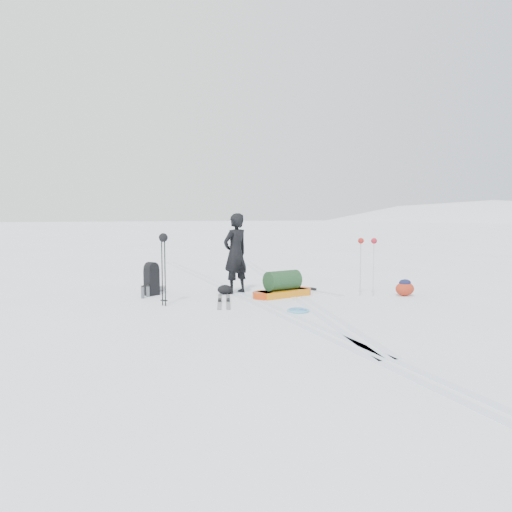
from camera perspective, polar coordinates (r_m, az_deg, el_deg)
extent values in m
plane|color=white|center=(11.10, -0.55, -5.00)|extent=(200.00, 200.00, 0.00)
ellipsoid|color=white|center=(157.13, 24.41, -24.78)|extent=(256.00, 192.00, 160.00)
cube|color=silver|center=(11.07, -1.15, -5.01)|extent=(1.40, 17.97, 0.01)
cube|color=silver|center=(11.14, 0.04, -4.95)|extent=(1.40, 17.97, 0.01)
cube|color=silver|center=(13.37, 2.23, -3.27)|extent=(2.09, 13.88, 0.01)
cube|color=silver|center=(13.46, 3.19, -3.23)|extent=(2.09, 13.88, 0.01)
imported|color=black|center=(11.86, -2.36, 0.29)|extent=(0.83, 0.73, 1.91)
cube|color=orange|center=(11.51, 3.04, -4.27)|extent=(1.31, 0.84, 0.15)
cylinder|color=red|center=(11.85, 5.20, -4.01)|extent=(0.56, 0.56, 0.15)
cylinder|color=#C2380B|center=(11.19, 0.75, -4.53)|extent=(0.56, 0.56, 0.15)
cylinder|color=#16311A|center=(11.47, 3.05, -2.79)|extent=(0.91, 0.66, 0.45)
cube|color=black|center=(11.88, -11.84, -2.95)|extent=(0.38, 0.36, 0.61)
cylinder|color=black|center=(11.84, -11.87, -1.39)|extent=(0.37, 0.34, 0.30)
cube|color=black|center=(12.01, -11.31, -3.28)|extent=(0.15, 0.17, 0.26)
cylinder|color=slate|center=(12.37, -11.21, -3.76)|extent=(0.41, 0.45, 0.13)
cylinder|color=black|center=(10.49, -10.68, -1.83)|extent=(0.03, 0.03, 1.39)
cylinder|color=black|center=(10.41, -10.36, -1.87)|extent=(0.03, 0.03, 1.39)
torus|color=black|center=(10.57, -10.63, -5.00)|extent=(0.11, 0.11, 0.01)
torus|color=black|center=(10.50, -10.30, -5.06)|extent=(0.11, 0.11, 0.01)
sphere|color=black|center=(10.38, -10.55, 2.09)|extent=(0.19, 0.19, 0.19)
cylinder|color=#B2B4B9|center=(11.79, 11.85, -1.43)|extent=(0.03, 0.03, 1.26)
cylinder|color=silver|center=(11.80, 13.27, -1.45)|extent=(0.03, 0.03, 1.26)
torus|color=#B9BCC1|center=(11.86, 11.80, -3.99)|extent=(0.11, 0.11, 0.01)
torus|color=#B4B6BC|center=(11.87, 13.22, -4.01)|extent=(0.11, 0.11, 0.01)
sphere|color=maroon|center=(11.73, 11.90, 1.71)|extent=(0.14, 0.14, 0.14)
sphere|color=maroon|center=(11.75, 13.34, 1.69)|extent=(0.14, 0.14, 0.14)
cube|color=gray|center=(10.85, -3.21, -5.20)|extent=(0.52, 1.79, 0.02)
cube|color=gray|center=(10.85, -4.17, -5.20)|extent=(0.52, 1.79, 0.02)
cube|color=black|center=(10.84, -3.21, -5.03)|extent=(0.11, 0.19, 0.05)
cube|color=black|center=(10.85, -4.17, -5.03)|extent=(0.11, 0.19, 0.05)
cube|color=white|center=(12.28, 5.80, -4.02)|extent=(0.79, 1.93, 0.02)
cube|color=silver|center=(12.42, 6.48, -3.92)|extent=(0.79, 1.93, 0.02)
cube|color=black|center=(12.27, 5.80, -3.85)|extent=(0.14, 0.22, 0.06)
cube|color=black|center=(12.41, 6.48, -3.76)|extent=(0.14, 0.22, 0.06)
torus|color=#54B2CE|center=(9.80, 4.83, -6.23)|extent=(0.51, 0.51, 0.04)
torus|color=#528CC7|center=(9.84, 4.80, -6.13)|extent=(0.40, 0.40, 0.04)
ellipsoid|color=maroon|center=(12.08, 16.64, -3.62)|extent=(0.51, 0.42, 0.32)
ellipsoid|color=#111533|center=(12.06, 16.66, -2.94)|extent=(0.33, 0.28, 0.16)
cylinder|color=#56575D|center=(11.52, -12.84, -4.10)|extent=(0.08, 0.08, 0.26)
cylinder|color=slate|center=(11.70, -12.23, -4.00)|extent=(0.08, 0.08, 0.24)
cylinder|color=black|center=(11.50, -12.85, -3.39)|extent=(0.07, 0.07, 0.03)
cylinder|color=black|center=(11.68, -12.25, -3.35)|extent=(0.07, 0.07, 0.03)
ellipsoid|color=black|center=(11.83, -3.59, -3.84)|extent=(0.36, 0.27, 0.22)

